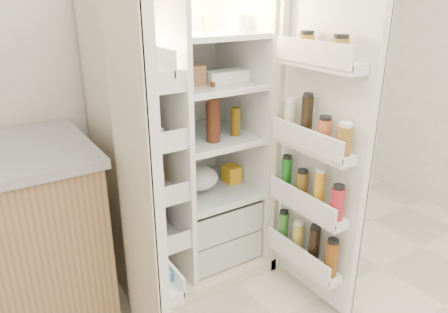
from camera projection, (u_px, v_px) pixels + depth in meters
wall_back at (177, 50)px, 2.74m from camera, size 4.00×0.02×2.70m
refrigerator at (183, 158)px, 2.60m from camera, size 0.92×0.70×1.80m
freezer_door at (141, 193)px, 1.82m from camera, size 0.15×0.40×1.72m
fridge_door at (321, 158)px, 2.25m from camera, size 0.17×0.58×1.72m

